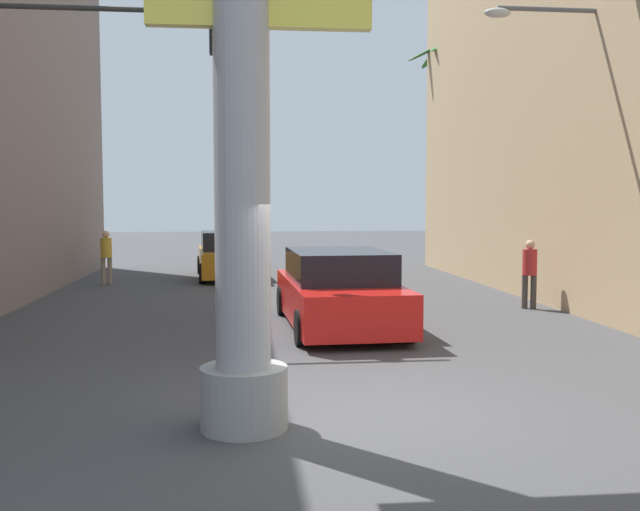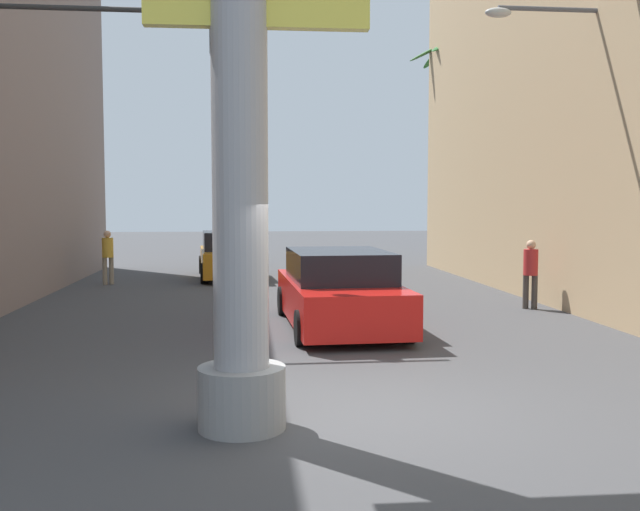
{
  "view_description": "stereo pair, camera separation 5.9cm",
  "coord_description": "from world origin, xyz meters",
  "px_view_note": "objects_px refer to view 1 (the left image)",
  "views": [
    {
      "loc": [
        -1.45,
        -8.41,
        2.51
      ],
      "look_at": [
        0.0,
        4.59,
        1.55
      ],
      "focal_mm": 40.0,
      "sensor_mm": 36.0,
      "label": 1
    },
    {
      "loc": [
        -1.39,
        -8.41,
        2.51
      ],
      "look_at": [
        0.0,
        4.59,
        1.55
      ],
      "focal_mm": 40.0,
      "sensor_mm": 36.0,
      "label": 2
    }
  ],
  "objects_px": {
    "neon_sign_pole": "(242,27)",
    "pedestrian_far_left": "(106,253)",
    "traffic_light_mast": "(61,102)",
    "car_lead": "(339,291)",
    "palm_tree_far_right": "(446,129)",
    "car_far": "(227,256)",
    "pedestrian_mid_right": "(530,269)",
    "street_lamp": "(590,127)"
  },
  "relations": [
    {
      "from": "car_far",
      "to": "traffic_light_mast",
      "type": "bearing_deg",
      "value": -106.14
    },
    {
      "from": "traffic_light_mast",
      "to": "palm_tree_far_right",
      "type": "height_order",
      "value": "palm_tree_far_right"
    },
    {
      "from": "traffic_light_mast",
      "to": "pedestrian_mid_right",
      "type": "distance_m",
      "value": 10.94
    },
    {
      "from": "street_lamp",
      "to": "pedestrian_mid_right",
      "type": "distance_m",
      "value": 3.62
    },
    {
      "from": "traffic_light_mast",
      "to": "palm_tree_far_right",
      "type": "xyz_separation_m",
      "value": [
        11.5,
        13.76,
        1.05
      ]
    },
    {
      "from": "traffic_light_mast",
      "to": "neon_sign_pole",
      "type": "bearing_deg",
      "value": -61.47
    },
    {
      "from": "neon_sign_pole",
      "to": "pedestrian_mid_right",
      "type": "height_order",
      "value": "neon_sign_pole"
    },
    {
      "from": "car_lead",
      "to": "pedestrian_far_left",
      "type": "bearing_deg",
      "value": 126.34
    },
    {
      "from": "car_lead",
      "to": "pedestrian_far_left",
      "type": "distance_m",
      "value": 10.24
    },
    {
      "from": "neon_sign_pole",
      "to": "pedestrian_far_left",
      "type": "height_order",
      "value": "neon_sign_pole"
    },
    {
      "from": "car_far",
      "to": "palm_tree_far_right",
      "type": "distance_m",
      "value": 10.52
    },
    {
      "from": "car_lead",
      "to": "palm_tree_far_right",
      "type": "height_order",
      "value": "palm_tree_far_right"
    },
    {
      "from": "street_lamp",
      "to": "pedestrian_mid_right",
      "type": "xyz_separation_m",
      "value": [
        -0.57,
        1.66,
        -3.17
      ]
    },
    {
      "from": "traffic_light_mast",
      "to": "pedestrian_far_left",
      "type": "height_order",
      "value": "traffic_light_mast"
    },
    {
      "from": "neon_sign_pole",
      "to": "traffic_light_mast",
      "type": "bearing_deg",
      "value": 118.53
    },
    {
      "from": "palm_tree_far_right",
      "to": "pedestrian_mid_right",
      "type": "distance_m",
      "value": 12.59
    },
    {
      "from": "street_lamp",
      "to": "traffic_light_mast",
      "type": "bearing_deg",
      "value": -177.8
    },
    {
      "from": "car_lead",
      "to": "pedestrian_mid_right",
      "type": "bearing_deg",
      "value": 22.46
    },
    {
      "from": "neon_sign_pole",
      "to": "car_far",
      "type": "bearing_deg",
      "value": 91.78
    },
    {
      "from": "street_lamp",
      "to": "palm_tree_far_right",
      "type": "distance_m",
      "value": 13.44
    },
    {
      "from": "car_far",
      "to": "pedestrian_mid_right",
      "type": "bearing_deg",
      "value": -47.34
    },
    {
      "from": "car_far",
      "to": "pedestrian_far_left",
      "type": "bearing_deg",
      "value": -155.52
    },
    {
      "from": "car_lead",
      "to": "car_far",
      "type": "relative_size",
      "value": 1.08
    },
    {
      "from": "car_lead",
      "to": "palm_tree_far_right",
      "type": "xyz_separation_m",
      "value": [
        6.18,
        13.69,
        4.72
      ]
    },
    {
      "from": "car_lead",
      "to": "car_far",
      "type": "xyz_separation_m",
      "value": [
        -2.43,
        9.91,
        -0.0
      ]
    },
    {
      "from": "car_lead",
      "to": "pedestrian_far_left",
      "type": "height_order",
      "value": "pedestrian_far_left"
    },
    {
      "from": "neon_sign_pole",
      "to": "traffic_light_mast",
      "type": "relative_size",
      "value": 1.46
    },
    {
      "from": "neon_sign_pole",
      "to": "palm_tree_far_right",
      "type": "distance_m",
      "value": 21.6
    },
    {
      "from": "street_lamp",
      "to": "pedestrian_mid_right",
      "type": "height_order",
      "value": "street_lamp"
    },
    {
      "from": "car_lead",
      "to": "car_far",
      "type": "distance_m",
      "value": 10.2
    },
    {
      "from": "neon_sign_pole",
      "to": "street_lamp",
      "type": "xyz_separation_m",
      "value": [
        7.34,
        6.65,
        -0.28
      ]
    },
    {
      "from": "street_lamp",
      "to": "traffic_light_mast",
      "type": "xyz_separation_m",
      "value": [
        -10.74,
        -0.41,
        0.29
      ]
    },
    {
      "from": "traffic_light_mast",
      "to": "pedestrian_mid_right",
      "type": "xyz_separation_m",
      "value": [
        10.17,
        2.08,
        -3.46
      ]
    },
    {
      "from": "traffic_light_mast",
      "to": "car_far",
      "type": "height_order",
      "value": "traffic_light_mast"
    },
    {
      "from": "neon_sign_pole",
      "to": "car_far",
      "type": "height_order",
      "value": "neon_sign_pole"
    },
    {
      "from": "street_lamp",
      "to": "traffic_light_mast",
      "type": "distance_m",
      "value": 10.75
    },
    {
      "from": "street_lamp",
      "to": "pedestrian_far_left",
      "type": "relative_size",
      "value": 4.0
    },
    {
      "from": "neon_sign_pole",
      "to": "traffic_light_mast",
      "type": "height_order",
      "value": "neon_sign_pole"
    },
    {
      "from": "traffic_light_mast",
      "to": "palm_tree_far_right",
      "type": "distance_m",
      "value": 17.96
    },
    {
      "from": "neon_sign_pole",
      "to": "traffic_light_mast",
      "type": "xyz_separation_m",
      "value": [
        -3.39,
        6.24,
        0.01
      ]
    },
    {
      "from": "traffic_light_mast",
      "to": "car_lead",
      "type": "height_order",
      "value": "traffic_light_mast"
    },
    {
      "from": "neon_sign_pole",
      "to": "street_lamp",
      "type": "height_order",
      "value": "neon_sign_pole"
    }
  ]
}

